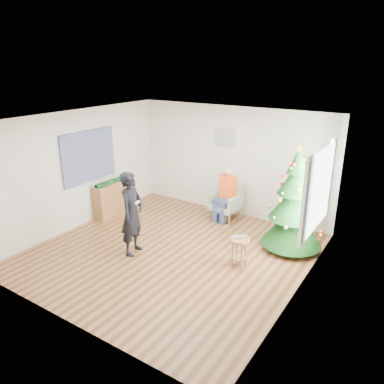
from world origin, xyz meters
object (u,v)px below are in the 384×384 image
Objects in this scene: armchair at (226,205)px; standing_man at (132,214)px; christmas_tree at (294,204)px; console at (112,199)px; stool at (239,252)px.

armchair is 2.61m from standing_man.
console is at bearing -170.99° from christmas_tree.
christmas_tree is 2.14× the size of console.
console is at bearing 42.27° from standing_man.
standing_man reaches higher than stool.
stool is 0.33× the size of standing_man.
stool is 0.58× the size of armchair.
standing_man is 1.65× the size of console.
christmas_tree is 1.30× the size of standing_man.
stool is 2.14m from standing_man.
stool is at bearing -47.13° from armchair.
stool is 0.55× the size of console.
stool is at bearing -115.71° from christmas_tree.
stool is (-0.57, -1.18, -0.68)m from christmas_tree.
console is (-4.24, -0.67, -0.56)m from christmas_tree.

